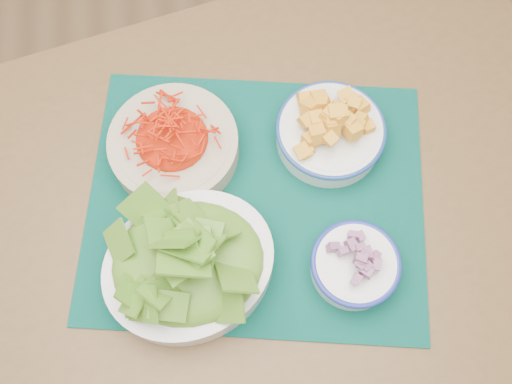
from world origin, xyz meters
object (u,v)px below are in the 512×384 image
at_px(squash_bowl, 331,130).
at_px(lettuce_bowl, 188,262).
at_px(placemat, 256,199).
at_px(onion_bowl, 355,264).
at_px(carrot_bowl, 173,143).
at_px(table, 236,234).

relative_size(squash_bowl, lettuce_bowl, 0.73).
relative_size(placemat, onion_bowl, 3.54).
bearing_deg(onion_bowl, placemat, 134.30).
height_order(placemat, carrot_bowl, carrot_bowl).
xyz_separation_m(placemat, onion_bowl, (0.14, -0.14, 0.04)).
bearing_deg(table, placemat, 22.83).
xyz_separation_m(placemat, squash_bowl, (0.14, 0.09, 0.04)).
bearing_deg(squash_bowl, lettuce_bowl, -141.66).
height_order(placemat, squash_bowl, squash_bowl).
distance_m(placemat, carrot_bowl, 0.17).
height_order(table, onion_bowl, onion_bowl).
relative_size(table, placemat, 2.62).
xyz_separation_m(lettuce_bowl, onion_bowl, (0.25, -0.03, -0.03)).
distance_m(table, placemat, 0.10).
relative_size(table, carrot_bowl, 5.40).
distance_m(squash_bowl, lettuce_bowl, 0.33).
bearing_deg(squash_bowl, table, -145.94).
distance_m(placemat, onion_bowl, 0.20).
distance_m(table, onion_bowl, 0.24).
xyz_separation_m(squash_bowl, lettuce_bowl, (-0.26, -0.20, 0.02)).
bearing_deg(lettuce_bowl, onion_bowl, -26.77).
distance_m(carrot_bowl, lettuce_bowl, 0.21).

